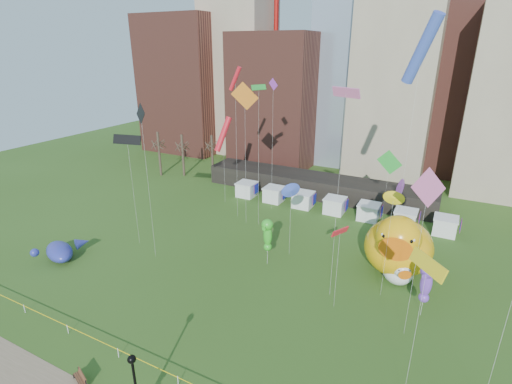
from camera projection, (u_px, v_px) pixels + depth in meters
The scene contains 28 objects.
skyline at pixel (389, 58), 70.44m from camera, with size 101.00×23.00×68.00m.
pavilion at pixel (316, 185), 64.38m from camera, with size 38.00×6.00×3.20m, color black.
vendor_tents at pixel (335, 206), 57.42m from camera, with size 33.24×2.80×2.40m.
bare_trees at pixel (184, 155), 73.59m from camera, with size 8.44×6.44×8.50m.
caution_tape at pixel (178, 379), 28.15m from camera, with size 50.00×0.06×0.90m.
big_duck at pixel (398, 245), 41.29m from camera, with size 7.55×10.01×7.62m.
small_duck at pixel (398, 271), 40.18m from camera, with size 4.21×4.58×3.19m.
seahorse_green at pixel (267, 232), 42.82m from camera, with size 1.40×1.71×5.67m.
seahorse_purple at pixel (427, 280), 34.40m from camera, with size 1.56×1.83×5.51m.
whale_inflatable at pixel (61, 251), 45.08m from camera, with size 5.58×6.15×2.18m.
park_bench at pixel (81, 378), 28.46m from camera, with size 1.74×1.11×0.85m.
lamppost at pixel (135, 379), 24.90m from camera, with size 0.56×0.56×5.35m.
kite_0 at pixel (340, 232), 34.22m from camera, with size 1.14×1.92×8.34m.
kite_1 at pixel (346, 95), 31.80m from camera, with size 2.66×1.46×20.30m.
kite_2 at pixel (141, 118), 40.09m from camera, with size 2.09×0.99×18.04m.
kite_3 at pixel (259, 89), 47.61m from camera, with size 1.25×2.04×19.02m.
kite_4 at pixel (428, 265), 23.27m from camera, with size 2.29×2.47×11.56m.
kite_5 at pixel (422, 49), 33.90m from camera, with size 3.47×3.11×26.29m.
kite_7 at pixel (399, 189), 43.24m from camera, with size 0.61×2.25×9.58m.
kite_8 at pixel (223, 134), 58.08m from camera, with size 2.26×3.16×13.63m.
kite_9 at pixel (428, 190), 28.75m from camera, with size 2.32×2.37×15.21m.
kite_10 at pixel (127, 140), 44.37m from camera, with size 3.57×1.25×13.90m.
kite_11 at pixel (389, 163), 49.24m from camera, with size 3.19×0.36×11.14m.
kite_12 at pixel (394, 199), 35.07m from camera, with size 1.31×0.23×11.15m.
kite_13 at pixel (291, 191), 43.63m from camera, with size 1.10×1.48×8.95m.
kite_14 at pixel (245, 98), 48.56m from camera, with size 3.19×1.54×19.32m.
kite_15 at pixel (273, 92), 53.05m from camera, with size 1.58×0.56×19.38m.
kite_16 at pixel (235, 79), 49.92m from camera, with size 1.89×0.64×21.09m.
Camera 1 is at (14.98, -16.38, 23.48)m, focal length 27.00 mm.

